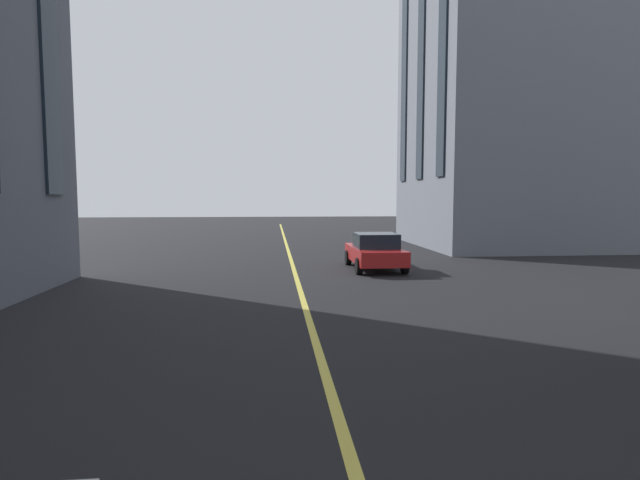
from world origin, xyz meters
name	(u,v)px	position (x,y,z in m)	size (l,w,h in m)	color
lane_centre_line	(307,314)	(20.00, 0.00, 0.00)	(80.00, 0.16, 0.01)	#D8C64C
car_red_far	(375,251)	(27.20, -3.12, 0.70)	(3.90, 1.89, 1.40)	#B21E1E
building_right_far	(531,4)	(36.04, -13.69, 13.53)	(10.60, 12.51, 27.06)	slate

